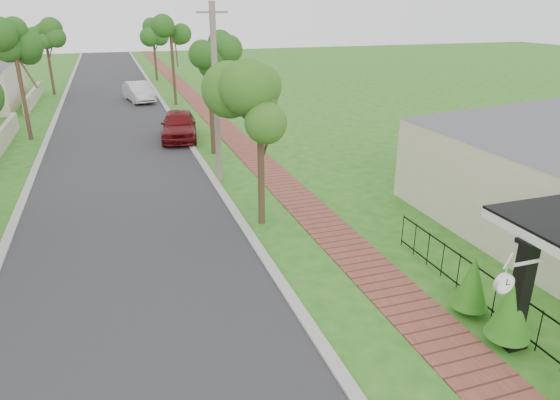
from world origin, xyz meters
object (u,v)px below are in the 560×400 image
porch_post (519,300)px  parked_car_red (179,125)px  station_clock (506,282)px  parked_car_white (139,92)px  utility_pole (216,95)px  near_tree (260,109)px

porch_post → parked_car_red: 20.85m
parked_car_red → station_clock: (3.38, -20.81, 1.17)m
station_clock → parked_car_white: bearing=97.9°
parked_car_white → porch_post: bearing=-91.1°
parked_car_red → parked_car_white: size_ratio=1.03×
porch_post → station_clock: bearing=-155.1°
parked_car_red → utility_pole: bearing=-76.7°
parked_car_white → station_clock: bearing=-92.6°
parked_car_white → utility_pole: bearing=-95.3°
parked_car_white → near_tree: (2.32, -25.21, 3.14)m
parked_car_white → utility_pole: 20.74m
porch_post → near_tree: (-3.23, 8.00, 2.76)m
parked_car_red → near_tree: (1.01, -12.41, 3.09)m
parked_car_white → station_clock: 33.96m
porch_post → parked_car_white: porch_post is taller
parked_car_red → utility_pole: (0.59, -7.66, 2.80)m
utility_pole → station_clock: (2.79, -13.15, -1.64)m
porch_post → utility_pole: size_ratio=0.36×
parked_car_red → station_clock: bearing=-71.9°
parked_car_red → parked_car_white: (-1.31, 12.79, -0.05)m
parked_car_white → utility_pole: size_ratio=0.63×
parked_car_white → near_tree: near_tree is taller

